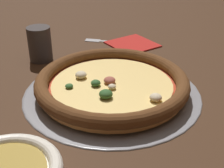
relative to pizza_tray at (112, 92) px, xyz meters
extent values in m
plane|color=#3D2616|center=(0.00, 0.00, 0.00)|extent=(3.00, 3.00, 0.00)
cylinder|color=gray|center=(0.00, 0.00, 0.00)|extent=(0.37, 0.37, 0.00)
torus|color=gray|center=(0.00, 0.00, 0.00)|extent=(0.38, 0.38, 0.01)
cylinder|color=#BC7F42|center=(0.00, 0.00, 0.01)|extent=(0.30, 0.30, 0.01)
torus|color=#563319|center=(0.00, 0.00, 0.03)|extent=(0.33, 0.33, 0.03)
cylinder|color=#B7381E|center=(0.00, 0.00, 0.02)|extent=(0.27, 0.27, 0.00)
cylinder|color=#EAC670|center=(0.00, 0.00, 0.02)|extent=(0.26, 0.26, 0.00)
ellipsoid|color=beige|center=(0.01, -0.02, 0.03)|extent=(0.02, 0.02, 0.01)
ellipsoid|color=#994C3D|center=(-0.01, 0.00, 0.03)|extent=(0.03, 0.03, 0.01)
ellipsoid|color=#2D5628|center=(-0.03, -0.02, 0.03)|extent=(0.02, 0.02, 0.01)
ellipsoid|color=#2D5628|center=(-0.07, -0.06, 0.03)|extent=(0.02, 0.02, 0.01)
ellipsoid|color=beige|center=(0.11, -0.03, 0.03)|extent=(0.03, 0.03, 0.01)
ellipsoid|color=#2D5628|center=(0.01, -0.06, 0.03)|extent=(0.03, 0.03, 0.02)
ellipsoid|color=beige|center=(-0.07, -0.01, 0.03)|extent=(0.03, 0.03, 0.01)
cylinder|color=#383333|center=(-0.25, 0.08, 0.04)|extent=(0.06, 0.06, 0.09)
cube|color=#B2231E|center=(-0.07, 0.29, 0.00)|extent=(0.17, 0.17, 0.01)
cube|color=#B7B7BC|center=(-0.11, 0.29, 0.00)|extent=(0.12, 0.04, 0.00)
cube|color=#B7B7BC|center=(-0.19, 0.27, 0.00)|extent=(0.05, 0.03, 0.00)
camera|label=1|loc=(0.25, -0.53, 0.33)|focal=50.00mm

